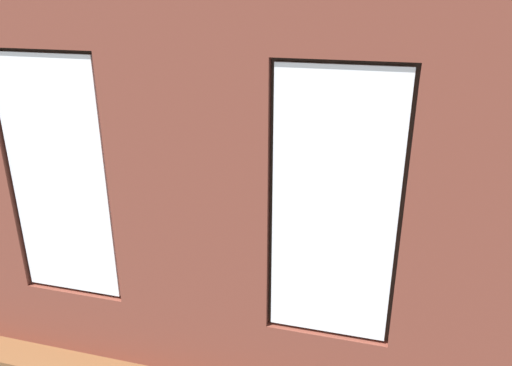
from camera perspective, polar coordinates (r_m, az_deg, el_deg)
The scene contains 16 objects.
ground_plane at distance 6.62m, azimuth 1.22°, elevation -6.75°, with size 7.27×5.71×0.10m, color brown.
brick_wall_with_windows at distance 3.72m, azimuth -7.79°, elevation 0.16°, with size 6.67×0.30×3.51m.
white_wall_right at distance 7.30m, azimuth -25.35°, elevation 9.01°, with size 0.10×4.71×3.51m, color silver.
couch_by_window at distance 4.93m, azimuth -4.20°, elevation -12.60°, with size 1.74×0.87×0.80m.
couch_left at distance 5.82m, azimuth 25.87°, elevation -9.18°, with size 0.88×1.88×0.80m.
coffee_table at distance 6.50m, azimuth 0.29°, elevation -3.17°, with size 1.41×0.88×0.42m.
cup_ceramic at distance 6.46m, azimuth 0.29°, elevation -2.43°, with size 0.07×0.07×0.09m, color #B23D38.
table_plant_small at distance 6.42m, azimuth -3.66°, elevation -1.73°, with size 0.17×0.17×0.26m.
remote_silver at distance 6.33m, azimuth 0.92°, elevation -3.28°, with size 0.05×0.17×0.02m, color #B2B2B7.
remote_gray at distance 6.61m, azimuth -0.94°, elevation -2.16°, with size 0.05×0.17×0.02m, color #59595B.
media_console at distance 7.92m, azimuth -19.60°, elevation -0.36°, with size 1.19×0.42×0.59m, color black.
tv_flatscreen at distance 7.72m, azimuth -20.17°, elevation 4.01°, with size 0.97×0.20×0.67m.
papasan_chair at distance 7.98m, azimuth 3.36°, elevation 2.28°, with size 1.16×1.16×0.72m.
potted_plant_corner_near_left at distance 7.99m, azimuth 24.52°, elevation 2.65°, with size 0.93×0.92×1.41m.
potted_plant_by_left_couch at distance 6.97m, azimuth 20.87°, elevation -3.12°, with size 0.26×0.26×0.53m.
potted_plant_foreground_right at distance 8.84m, azimuth -12.98°, elevation 4.93°, with size 0.94×1.04×1.21m.
Camera 1 is at (-1.38, 5.65, 3.10)m, focal length 35.00 mm.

